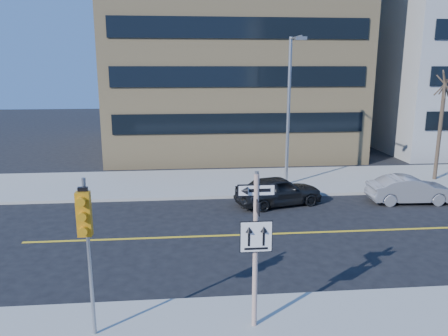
{
  "coord_description": "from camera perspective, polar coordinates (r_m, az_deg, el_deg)",
  "views": [
    {
      "loc": [
        -1.69,
        -12.39,
        6.62
      ],
      "look_at": [
        -0.17,
        4.0,
        2.79
      ],
      "focal_mm": 35.0,
      "sensor_mm": 36.0,
      "label": 1
    }
  ],
  "objects": [
    {
      "name": "building_brick",
      "position": [
        37.64,
        0.36,
        16.72
      ],
      "size": [
        18.0,
        18.0,
        18.0
      ],
      "primitive_type": "cube",
      "color": "tan",
      "rests_on": "ground"
    },
    {
      "name": "parked_car_a",
      "position": [
        21.47,
        7.12,
        -2.95
      ],
      "size": [
        2.74,
        4.55,
        1.45
      ],
      "primitive_type": "imported",
      "rotation": [
        0.0,
        0.0,
        1.83
      ],
      "color": "black",
      "rests_on": "ground"
    },
    {
      "name": "ground",
      "position": [
        14.15,
        2.27,
        -14.82
      ],
      "size": [
        120.0,
        120.0,
        0.0
      ],
      "primitive_type": "plane",
      "color": "black",
      "rests_on": "ground"
    },
    {
      "name": "sign_pole",
      "position": [
        10.86,
        4.15,
        -9.61
      ],
      "size": [
        0.92,
        0.92,
        4.06
      ],
      "color": "silver",
      "rests_on": "near_sidewalk"
    },
    {
      "name": "street_tree_west",
      "position": [
        27.9,
        26.88,
        9.46
      ],
      "size": [
        1.8,
        1.8,
        6.35
      ],
      "color": "#342B1F",
      "rests_on": "far_sidewalk"
    },
    {
      "name": "traffic_signal",
      "position": [
        10.62,
        -17.65,
        -7.32
      ],
      "size": [
        0.32,
        0.45,
        4.0
      ],
      "color": "gray",
      "rests_on": "near_sidewalk"
    },
    {
      "name": "parked_car_b",
      "position": [
        23.56,
        23.1,
        -2.61
      ],
      "size": [
        1.61,
        4.13,
        1.34
      ],
      "primitive_type": "imported",
      "rotation": [
        0.0,
        0.0,
        1.52
      ],
      "color": "gray",
      "rests_on": "ground"
    },
    {
      "name": "streetlight_a",
      "position": [
        23.91,
        8.59,
        8.48
      ],
      "size": [
        0.55,
        2.25,
        8.0
      ],
      "color": "gray",
      "rests_on": "far_sidewalk"
    }
  ]
}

